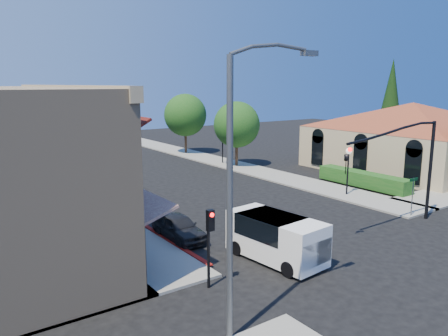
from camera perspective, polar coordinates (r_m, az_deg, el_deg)
ground at (r=22.59m, az=17.77°, el=-10.80°), size 120.00×120.00×0.00m
sidewalk_left at (r=41.04m, az=-22.90°, el=-1.30°), size 3.50×50.00×0.12m
sidewalk_right at (r=47.76m, az=-2.01°, el=1.19°), size 3.50×50.00×0.12m
curb_red_strip at (r=24.17m, az=-8.38°, el=-8.91°), size 0.25×10.00×0.06m
mission_building at (r=45.97m, az=23.25°, el=4.57°), size 30.12×30.12×6.40m
hedge at (r=36.73m, az=17.65°, el=-2.40°), size 1.40×8.00×1.10m
conifer_far at (r=54.35m, az=20.96°, el=8.36°), size 3.20×3.20×11.00m
street_tree_a at (r=43.18m, az=1.67°, el=5.69°), size 4.56×4.56×6.48m
street_tree_b at (r=51.47m, az=-5.08°, el=6.90°), size 4.94×4.94×7.02m
signal_mast_arm at (r=27.08m, az=23.26°, el=1.40°), size 8.01×0.39×6.00m
secondary_signal at (r=17.49m, az=-1.89°, el=-8.61°), size 0.28×0.42×3.32m
cobra_streetlight at (r=13.35m, az=1.97°, el=-1.62°), size 3.60×0.25×9.31m
street_name_sign at (r=29.26m, az=23.43°, el=-2.73°), size 0.80×0.06×2.50m
lamppost_left_near at (r=22.74m, az=-12.17°, el=-3.12°), size 0.44×0.44×3.57m
lamppost_left_far at (r=35.82m, az=-21.07°, el=1.51°), size 0.44×0.44×3.57m
lamppost_right_near at (r=33.12m, az=15.94°, el=1.10°), size 0.44×0.44×3.57m
lamppost_right_far at (r=44.77m, az=-0.19°, el=4.01°), size 0.44×0.44×3.57m
white_van at (r=20.67m, az=6.89°, el=-8.76°), size 2.51×4.96×2.12m
parked_car_a at (r=23.53m, az=-5.92°, el=-7.67°), size 1.66×4.00×1.35m
parked_car_b at (r=31.48m, az=-14.09°, el=-3.17°), size 1.61×4.07×1.32m
parked_car_c at (r=34.96m, az=-16.36°, el=-1.94°), size 2.29×4.52×1.26m
parked_car_d at (r=44.73m, az=-18.86°, el=0.56°), size 1.79×3.88×1.08m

